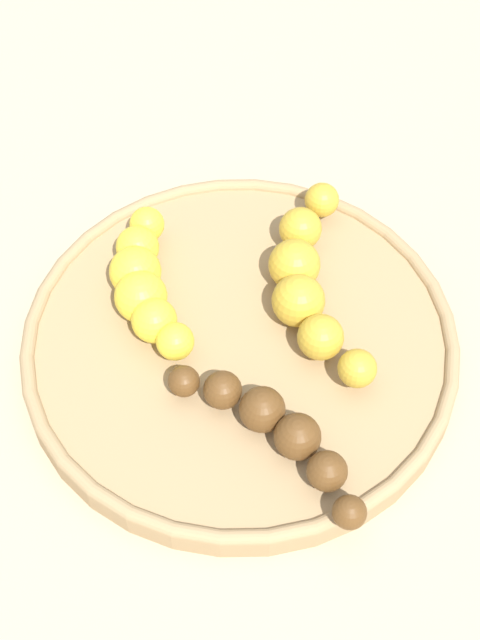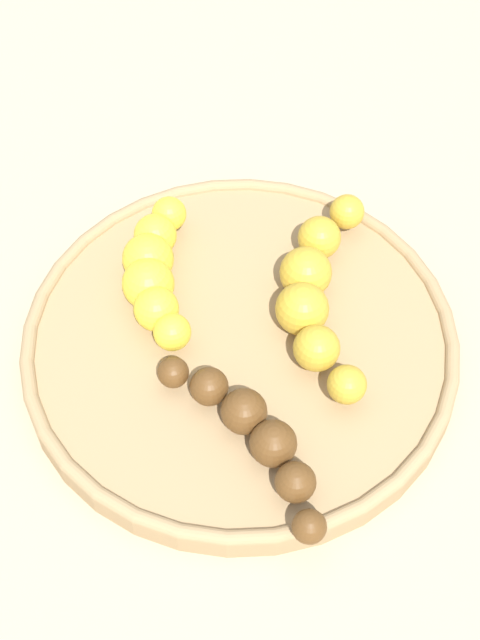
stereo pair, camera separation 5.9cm
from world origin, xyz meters
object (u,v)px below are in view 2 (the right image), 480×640
Objects in this scene: fruit_bowl at (240,342)px; banana_spotted at (315,290)px; banana_yellow at (154,271)px; banana_overripe at (252,432)px.

banana_spotted reaches higher than fruit_bowl.
banana_yellow is 0.14m from banana_overripe.
banana_yellow is 0.82× the size of banana_spotted.
banana_yellow is at bearing 12.42° from fruit_bowl.
banana_yellow reaches higher than banana_overripe.
banana_overripe is 1.19× the size of banana_spotted.
banana_spotted is (-0.02, -0.06, 0.03)m from fruit_bowl.
fruit_bowl is at bearing 30.44° from banana_spotted.
banana_overripe is at bearing 143.20° from fruit_bowl.
fruit_bowl is at bearing 140.57° from banana_yellow.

